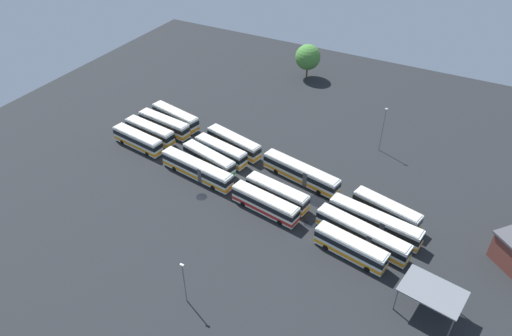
{
  "coord_description": "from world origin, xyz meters",
  "views": [
    {
      "loc": [
        -34.27,
        61.08,
        54.85
      ],
      "look_at": [
        -0.54,
        -1.81,
        1.54
      ],
      "focal_mm": 32.95,
      "sensor_mm": 36.0,
      "label": 1
    }
  ],
  "objects_px": {
    "bus_row2_slot0": "(234,143)",
    "bus_row3_slot0": "(175,117)",
    "bus_row2_slot2": "(209,159)",
    "lamp_post_by_building": "(383,128)",
    "bus_row1_slot2": "(277,193)",
    "bus_row1_slot3": "(265,204)",
    "bus_row1_slot0": "(301,173)",
    "bus_row3_slot2": "(150,131)",
    "bus_row0_slot2": "(362,234)",
    "bus_row3_slot3": "(138,140)",
    "bus_row2_slot1": "(221,151)",
    "bus_row0_slot3": "(351,248)",
    "tree_northeast": "(308,57)",
    "bus_row3_slot1": "(164,124)",
    "lamp_post_mid_lot": "(184,281)",
    "bus_row2_slot3": "(197,169)",
    "bus_row0_slot1": "(375,222)",
    "bus_row0_slot0": "(386,210)",
    "maintenance_shelter": "(433,292)"
  },
  "relations": [
    {
      "from": "bus_row3_slot2",
      "to": "bus_row1_slot3",
      "type": "bearing_deg",
      "value": 164.26
    },
    {
      "from": "bus_row0_slot1",
      "to": "bus_row3_slot0",
      "type": "xyz_separation_m",
      "value": [
        48.73,
        -11.97,
        -0.0
      ]
    },
    {
      "from": "bus_row3_slot0",
      "to": "lamp_post_mid_lot",
      "type": "relative_size",
      "value": 1.67
    },
    {
      "from": "bus_row2_slot0",
      "to": "bus_row2_slot1",
      "type": "height_order",
      "value": "same"
    },
    {
      "from": "bus_row1_slot0",
      "to": "bus_row3_slot2",
      "type": "height_order",
      "value": "same"
    },
    {
      "from": "bus_row3_slot3",
      "to": "tree_northeast",
      "type": "height_order",
      "value": "tree_northeast"
    },
    {
      "from": "bus_row2_slot2",
      "to": "lamp_post_by_building",
      "type": "height_order",
      "value": "lamp_post_by_building"
    },
    {
      "from": "bus_row1_slot3",
      "to": "maintenance_shelter",
      "type": "relative_size",
      "value": 1.44
    },
    {
      "from": "bus_row0_slot3",
      "to": "bus_row2_slot0",
      "type": "xyz_separation_m",
      "value": [
        30.54,
        -16.54,
        0.0
      ]
    },
    {
      "from": "bus_row2_slot1",
      "to": "bus_row3_slot3",
      "type": "bearing_deg",
      "value": 15.12
    },
    {
      "from": "bus_row0_slot1",
      "to": "bus_row1_slot2",
      "type": "height_order",
      "value": "same"
    },
    {
      "from": "bus_row1_slot0",
      "to": "tree_northeast",
      "type": "distance_m",
      "value": 44.7
    },
    {
      "from": "bus_row2_slot0",
      "to": "bus_row2_slot1",
      "type": "distance_m",
      "value": 3.86
    },
    {
      "from": "bus_row3_slot1",
      "to": "bus_row3_slot3",
      "type": "height_order",
      "value": "same"
    },
    {
      "from": "maintenance_shelter",
      "to": "tree_northeast",
      "type": "distance_m",
      "value": 74.1
    },
    {
      "from": "bus_row0_slot2",
      "to": "bus_row3_slot0",
      "type": "distance_m",
      "value": 50.34
    },
    {
      "from": "bus_row0_slot2",
      "to": "tree_northeast",
      "type": "height_order",
      "value": "tree_northeast"
    },
    {
      "from": "bus_row1_slot0",
      "to": "bus_row0_slot3",
      "type": "bearing_deg",
      "value": 136.32
    },
    {
      "from": "bus_row1_slot3",
      "to": "bus_row1_slot0",
      "type": "bearing_deg",
      "value": -100.27
    },
    {
      "from": "bus_row1_slot2",
      "to": "bus_row1_slot3",
      "type": "xyz_separation_m",
      "value": [
        0.6,
        3.49,
        0.0
      ]
    },
    {
      "from": "bus_row1_slot2",
      "to": "bus_row1_slot3",
      "type": "height_order",
      "value": "same"
    },
    {
      "from": "bus_row1_slot3",
      "to": "bus_row3_slot2",
      "type": "distance_m",
      "value": 33.25
    },
    {
      "from": "bus_row0_slot3",
      "to": "tree_northeast",
      "type": "distance_m",
      "value": 63.26
    },
    {
      "from": "bus_row2_slot3",
      "to": "bus_row2_slot1",
      "type": "bearing_deg",
      "value": -95.89
    },
    {
      "from": "bus_row1_slot0",
      "to": "bus_row0_slot2",
      "type": "bearing_deg",
      "value": 146.26
    },
    {
      "from": "bus_row0_slot2",
      "to": "bus_row3_slot1",
      "type": "relative_size",
      "value": 1.24
    },
    {
      "from": "bus_row0_slot0",
      "to": "bus_row1_slot2",
      "type": "xyz_separation_m",
      "value": [
        18.21,
        4.65,
        0.0
      ]
    },
    {
      "from": "bus_row2_slot1",
      "to": "bus_row2_slot3",
      "type": "xyz_separation_m",
      "value": [
        0.75,
        7.24,
        0.0
      ]
    },
    {
      "from": "bus_row3_slot0",
      "to": "bus_row3_slot3",
      "type": "xyz_separation_m",
      "value": [
        1.31,
        11.22,
        -0.0
      ]
    },
    {
      "from": "bus_row0_slot0",
      "to": "lamp_post_mid_lot",
      "type": "bearing_deg",
      "value": 56.45
    },
    {
      "from": "bus_row2_slot0",
      "to": "bus_row3_slot0",
      "type": "distance_m",
      "value": 16.83
    },
    {
      "from": "bus_row3_slot1",
      "to": "lamp_post_mid_lot",
      "type": "height_order",
      "value": "lamp_post_mid_lot"
    },
    {
      "from": "bus_row1_slot0",
      "to": "maintenance_shelter",
      "type": "distance_m",
      "value": 32.92
    },
    {
      "from": "bus_row1_slot0",
      "to": "bus_row3_slot2",
      "type": "xyz_separation_m",
      "value": [
        33.96,
        1.79,
        -0.0
      ]
    },
    {
      "from": "bus_row1_slot2",
      "to": "bus_row2_slot3",
      "type": "distance_m",
      "value": 16.36
    },
    {
      "from": "bus_row2_slot1",
      "to": "bus_row2_slot2",
      "type": "distance_m",
      "value": 3.47
    },
    {
      "from": "bus_row0_slot2",
      "to": "bus_row3_slot2",
      "type": "bearing_deg",
      "value": -9.57
    },
    {
      "from": "bus_row2_slot2",
      "to": "bus_row1_slot0",
      "type": "bearing_deg",
      "value": -165.96
    },
    {
      "from": "bus_row0_slot2",
      "to": "bus_row2_slot2",
      "type": "distance_m",
      "value": 33.08
    },
    {
      "from": "lamp_post_mid_lot",
      "to": "bus_row2_slot1",
      "type": "bearing_deg",
      "value": -66.42
    },
    {
      "from": "bus_row0_slot1",
      "to": "bus_row1_slot0",
      "type": "bearing_deg",
      "value": -21.62
    },
    {
      "from": "bus_row3_slot0",
      "to": "bus_row1_slot0",
      "type": "bearing_deg",
      "value": 170.24
    },
    {
      "from": "maintenance_shelter",
      "to": "bus_row3_slot1",
      "type": "bearing_deg",
      "value": -18.74
    },
    {
      "from": "bus_row0_slot1",
      "to": "bus_row2_slot3",
      "type": "height_order",
      "value": "same"
    },
    {
      "from": "bus_row0_slot1",
      "to": "bus_row3_slot3",
      "type": "xyz_separation_m",
      "value": [
        50.04,
        -0.75,
        -0.0
      ]
    },
    {
      "from": "bus_row0_slot0",
      "to": "bus_row1_slot0",
      "type": "distance_m",
      "value": 17.06
    },
    {
      "from": "bus_row0_slot2",
      "to": "bus_row3_slot3",
      "type": "distance_m",
      "value": 49.35
    },
    {
      "from": "bus_row2_slot2",
      "to": "bus_row3_slot1",
      "type": "distance_m",
      "value": 16.84
    },
    {
      "from": "tree_northeast",
      "to": "bus_row2_slot1",
      "type": "bearing_deg",
      "value": 89.49
    },
    {
      "from": "bus_row0_slot0",
      "to": "bus_row3_slot1",
      "type": "xyz_separation_m",
      "value": [
        49.95,
        -4.67,
        0.0
      ]
    }
  ]
}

